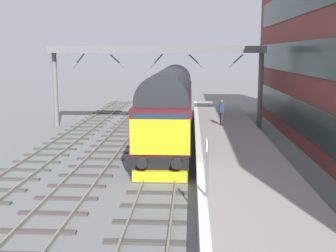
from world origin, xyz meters
TOP-DOWN VIEW (x-y plane):
  - ground_plane at (0.00, 0.00)m, footprint 140.00×140.00m
  - track_main at (0.00, 0.00)m, footprint 2.50×60.00m
  - track_adjacent_west at (-3.49, 0.00)m, footprint 2.50×60.00m
  - track_adjacent_far_west at (-6.66, 0.00)m, footprint 2.50×60.00m
  - station_platform at (3.60, 0.00)m, footprint 4.00×44.00m
  - diesel_locomotive at (0.00, 8.48)m, footprint 2.74×20.25m
  - platform_number_sign at (1.88, -6.23)m, footprint 0.10×0.44m
  - waiting_passenger at (3.32, 7.95)m, footprint 0.42×0.49m
  - overhead_footbridge at (-1.28, 12.63)m, footprint 15.96×2.00m

SIDE VIEW (x-z plane):
  - ground_plane at x=0.00m, z-range 0.00..0.00m
  - track_main at x=0.00m, z-range -0.02..0.13m
  - track_adjacent_far_west at x=-6.66m, z-range -0.02..0.13m
  - track_adjacent_west at x=-3.49m, z-range -0.02..0.13m
  - station_platform at x=3.60m, z-range 0.00..1.01m
  - waiting_passenger at x=3.32m, z-range 1.17..2.81m
  - platform_number_sign at x=1.88m, z-range 1.32..3.23m
  - diesel_locomotive at x=0.00m, z-range 0.15..4.83m
  - overhead_footbridge at x=-1.28m, z-range 2.56..8.71m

